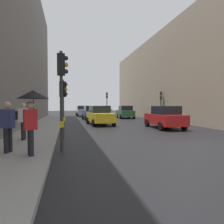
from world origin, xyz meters
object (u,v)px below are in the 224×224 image
(traffic_light_mid_street, at_px, (161,101))
(pedestrian_with_grey_backpack, at_px, (7,124))
(traffic_light_near_left, at_px, (62,82))
(traffic_light_near_right, at_px, (63,98))
(car_yellow_taxi, at_px, (100,115))
(car_silver_hatchback, at_px, (82,111))
(car_green_estate, at_px, (125,112))
(car_blue_van, at_px, (92,113))
(car_white_compact, at_px, (106,110))
(pedestrian_with_umbrella, at_px, (32,104))
(traffic_light_far_median, at_px, (107,100))
(car_red_sedan, at_px, (165,117))
(pedestrian_with_black_backpack, at_px, (22,119))

(traffic_light_mid_street, height_order, pedestrian_with_grey_backpack, traffic_light_mid_street)
(traffic_light_near_left, distance_m, pedestrian_with_grey_backpack, 2.48)
(traffic_light_near_right, height_order, car_yellow_taxi, traffic_light_near_right)
(car_silver_hatchback, distance_m, car_green_estate, 9.01)
(traffic_light_mid_street, xyz_separation_m, car_silver_hatchback, (-8.15, 12.56, -1.50))
(car_yellow_taxi, relative_size, car_blue_van, 1.01)
(car_white_compact, distance_m, pedestrian_with_umbrella, 32.26)
(traffic_light_near_left, xyz_separation_m, car_green_estate, (8.18, 18.09, -1.83))
(pedestrian_with_umbrella, relative_size, pedestrian_with_grey_backpack, 1.21)
(traffic_light_far_median, bearing_deg, traffic_light_near_right, -108.59)
(pedestrian_with_grey_backpack, bearing_deg, traffic_light_near_left, 15.61)
(car_silver_hatchback, bearing_deg, car_red_sedan, -75.79)
(car_green_estate, bearing_deg, car_blue_van, -157.14)
(pedestrian_with_umbrella, bearing_deg, pedestrian_with_grey_backpack, 146.65)
(car_yellow_taxi, bearing_deg, pedestrian_with_black_backpack, -123.04)
(traffic_light_mid_street, height_order, traffic_light_far_median, traffic_light_far_median)
(traffic_light_near_right, bearing_deg, car_blue_van, 76.25)
(traffic_light_mid_street, height_order, pedestrian_with_black_backpack, traffic_light_mid_street)
(car_yellow_taxi, relative_size, pedestrian_with_black_backpack, 2.44)
(traffic_light_near_left, xyz_separation_m, pedestrian_with_umbrella, (-0.91, -1.15, -0.86))
(car_blue_van, xyz_separation_m, car_green_estate, (5.01, 2.11, 0.00))
(traffic_light_mid_street, xyz_separation_m, car_yellow_taxi, (-7.72, -2.97, -1.50))
(car_yellow_taxi, distance_m, pedestrian_with_umbrella, 11.66)
(traffic_light_near_left, bearing_deg, car_blue_van, 78.77)
(car_green_estate, bearing_deg, pedestrian_with_grey_backpack, -118.37)
(car_yellow_taxi, bearing_deg, car_blue_van, 89.88)
(car_silver_hatchback, height_order, car_red_sedan, same)
(car_silver_hatchback, height_order, car_blue_van, same)
(car_yellow_taxi, height_order, pedestrian_with_black_backpack, pedestrian_with_black_backpack)
(traffic_light_near_left, relative_size, traffic_light_mid_street, 1.14)
(pedestrian_with_black_backpack, bearing_deg, pedestrian_with_umbrella, -72.84)
(car_white_compact, bearing_deg, traffic_light_near_left, -104.59)
(car_yellow_taxi, distance_m, car_blue_van, 6.24)
(traffic_light_mid_street, xyz_separation_m, car_red_sedan, (-3.23, -6.84, -1.50))
(car_silver_hatchback, height_order, car_white_compact, same)
(traffic_light_near_right, distance_m, car_green_estate, 17.22)
(traffic_light_far_median, distance_m, car_green_estate, 4.54)
(car_yellow_taxi, xyz_separation_m, car_blue_van, (0.01, 6.24, 0.00))
(traffic_light_near_right, bearing_deg, pedestrian_with_grey_backpack, -117.90)
(car_white_compact, bearing_deg, traffic_light_far_median, -100.21)
(pedestrian_with_umbrella, relative_size, pedestrian_with_black_backpack, 1.21)
(car_white_compact, distance_m, pedestrian_with_black_backpack, 29.54)
(traffic_light_mid_street, relative_size, car_white_compact, 0.81)
(car_yellow_taxi, bearing_deg, pedestrian_with_grey_backpack, -116.12)
(traffic_light_far_median, bearing_deg, traffic_light_near_left, -106.17)
(traffic_light_mid_street, distance_m, car_red_sedan, 7.72)
(car_red_sedan, bearing_deg, traffic_light_near_left, -142.52)
(traffic_light_mid_street, relative_size, car_red_sedan, 0.81)
(car_yellow_taxi, height_order, pedestrian_with_grey_backpack, pedestrian_with_grey_backpack)
(car_silver_hatchback, relative_size, car_white_compact, 1.00)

